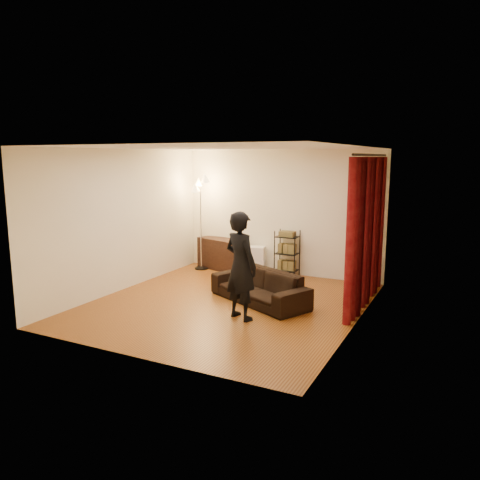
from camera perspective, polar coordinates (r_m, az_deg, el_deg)
The scene contains 14 objects.
floor at distance 8.31m, azimuth -1.56°, elevation -7.76°, with size 5.00×5.00×0.00m, color brown.
ceiling at distance 7.91m, azimuth -1.65°, elevation 11.20°, with size 5.00×5.00×0.00m, color white.
wall_back at distance 10.25m, azimuth 5.01°, elevation 3.35°, with size 5.00×5.00×0.00m, color white.
wall_front at distance 5.95m, azimuth -13.04°, elevation -1.78°, with size 5.00×5.00×0.00m, color white.
wall_left at distance 9.26m, azimuth -13.98°, elevation 2.37°, with size 5.00×5.00×0.00m, color white.
wall_right at distance 7.23m, azimuth 14.33°, elevation 0.24°, with size 5.00×5.00×0.00m, color white.
curtain_rod at distance 8.25m, azimuth 15.73°, elevation 9.95°, with size 0.04×0.04×2.65m, color black.
curtain at distance 8.35m, azimuth 15.17°, elevation 0.98°, with size 0.22×2.65×2.55m, color maroon, non-canonical shape.
sofa at distance 8.33m, azimuth 2.37°, elevation -5.69°, with size 1.94×0.76×0.57m, color black.
person at distance 7.35m, azimuth 0.09°, elevation -3.16°, with size 0.63×0.41×1.72m, color black.
media_cabinet at distance 10.72m, azimuth -2.17°, elevation -1.74°, with size 1.20×0.45×0.70m, color #311B12.
storage_boxes at distance 10.44m, azimuth 2.09°, elevation -2.38°, with size 0.35×0.28×0.59m, color white, non-canonical shape.
wire_shelf at distance 10.09m, azimuth 5.76°, elevation -1.65°, with size 0.46×0.32×1.00m, color black, non-canonical shape.
floor_lamp at distance 10.65m, azimuth -4.79°, elevation 1.96°, with size 0.38×0.38×2.09m, color silver, non-canonical shape.
Camera 1 is at (3.73, -6.97, 2.55)m, focal length 35.00 mm.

